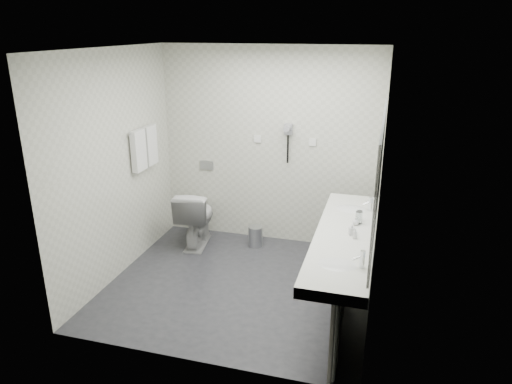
% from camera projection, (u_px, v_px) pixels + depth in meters
% --- Properties ---
extents(floor, '(2.80, 2.80, 0.00)m').
position_uv_depth(floor, '(239.00, 285.00, 5.22)').
color(floor, '#28282E').
rests_on(floor, ground).
extents(ceiling, '(2.80, 2.80, 0.00)m').
position_uv_depth(ceiling, '(236.00, 48.00, 4.39)').
color(ceiling, silver).
rests_on(ceiling, wall_back).
extents(wall_back, '(2.80, 0.00, 2.80)m').
position_uv_depth(wall_back, '(269.00, 147.00, 5.98)').
color(wall_back, beige).
rests_on(wall_back, floor).
extents(wall_front, '(2.80, 0.00, 2.80)m').
position_uv_depth(wall_front, '(186.00, 226.00, 3.62)').
color(wall_front, beige).
rests_on(wall_front, floor).
extents(wall_left, '(0.00, 2.60, 2.60)m').
position_uv_depth(wall_left, '(116.00, 166.00, 5.16)').
color(wall_left, beige).
rests_on(wall_left, floor).
extents(wall_right, '(0.00, 2.60, 2.60)m').
position_uv_depth(wall_right, '(380.00, 189.00, 4.44)').
color(wall_right, beige).
rests_on(wall_right, floor).
extents(vanity_counter, '(0.55, 2.20, 0.10)m').
position_uv_depth(vanity_counter, '(345.00, 238.00, 4.48)').
color(vanity_counter, silver).
rests_on(vanity_counter, floor).
extents(vanity_panel, '(0.03, 2.15, 0.75)m').
position_uv_depth(vanity_panel, '(345.00, 278.00, 4.62)').
color(vanity_panel, gray).
rests_on(vanity_panel, floor).
extents(vanity_post_near, '(0.06, 0.06, 0.75)m').
position_uv_depth(vanity_post_near, '(335.00, 343.00, 3.66)').
color(vanity_post_near, silver).
rests_on(vanity_post_near, floor).
extents(vanity_post_far, '(0.06, 0.06, 0.75)m').
position_uv_depth(vanity_post_far, '(356.00, 235.00, 5.55)').
color(vanity_post_far, silver).
rests_on(vanity_post_far, floor).
extents(mirror, '(0.02, 2.20, 1.05)m').
position_uv_depth(mirror, '(379.00, 175.00, 4.20)').
color(mirror, '#B2BCC6').
rests_on(mirror, wall_right).
extents(basin_near, '(0.40, 0.31, 0.05)m').
position_uv_depth(basin_near, '(337.00, 266.00, 3.88)').
color(basin_near, silver).
rests_on(basin_near, vanity_counter).
extents(basin_far, '(0.40, 0.31, 0.05)m').
position_uv_depth(basin_far, '(351.00, 210.00, 5.06)').
color(basin_far, silver).
rests_on(basin_far, vanity_counter).
extents(faucet_near, '(0.04, 0.04, 0.15)m').
position_uv_depth(faucet_near, '(362.00, 259.00, 3.80)').
color(faucet_near, silver).
rests_on(faucet_near, vanity_counter).
extents(faucet_far, '(0.04, 0.04, 0.15)m').
position_uv_depth(faucet_far, '(371.00, 204.00, 4.98)').
color(faucet_far, silver).
rests_on(faucet_far, vanity_counter).
extents(soap_bottle_a, '(0.06, 0.06, 0.11)m').
position_uv_depth(soap_bottle_a, '(352.00, 229.00, 4.41)').
color(soap_bottle_a, beige).
rests_on(soap_bottle_a, vanity_counter).
extents(soap_bottle_b, '(0.09, 0.09, 0.08)m').
position_uv_depth(soap_bottle_b, '(356.00, 221.00, 4.63)').
color(soap_bottle_b, beige).
rests_on(soap_bottle_b, vanity_counter).
extents(soap_bottle_c, '(0.05, 0.05, 0.10)m').
position_uv_depth(soap_bottle_c, '(355.00, 233.00, 4.34)').
color(soap_bottle_c, beige).
rests_on(soap_bottle_c, vanity_counter).
extents(glass_left, '(0.08, 0.08, 0.12)m').
position_uv_depth(glass_left, '(359.00, 218.00, 4.67)').
color(glass_left, silver).
rests_on(glass_left, vanity_counter).
extents(glass_right, '(0.07, 0.07, 0.10)m').
position_uv_depth(glass_right, '(359.00, 215.00, 4.75)').
color(glass_right, silver).
rests_on(glass_right, vanity_counter).
extents(toilet, '(0.52, 0.79, 0.75)m').
position_uv_depth(toilet, '(196.00, 217.00, 6.09)').
color(toilet, silver).
rests_on(toilet, floor).
extents(flush_plate, '(0.18, 0.02, 0.12)m').
position_uv_depth(flush_plate, '(207.00, 165.00, 6.29)').
color(flush_plate, '#B2B5BA').
rests_on(flush_plate, wall_back).
extents(pedal_bin, '(0.23, 0.23, 0.26)m').
position_uv_depth(pedal_bin, '(256.00, 237.00, 6.10)').
color(pedal_bin, '#B2B5BA').
rests_on(pedal_bin, floor).
extents(bin_lid, '(0.18, 0.18, 0.02)m').
position_uv_depth(bin_lid, '(256.00, 227.00, 6.06)').
color(bin_lid, '#B2B5BA').
rests_on(bin_lid, pedal_bin).
extents(towel_rail, '(0.02, 0.62, 0.02)m').
position_uv_depth(towel_rail, '(142.00, 130.00, 5.55)').
color(towel_rail, silver).
rests_on(towel_rail, wall_left).
extents(towel_near, '(0.07, 0.24, 0.48)m').
position_uv_depth(towel_near, '(139.00, 151.00, 5.49)').
color(towel_near, white).
rests_on(towel_near, towel_rail).
extents(towel_far, '(0.07, 0.24, 0.48)m').
position_uv_depth(towel_far, '(150.00, 145.00, 5.75)').
color(towel_far, white).
rests_on(towel_far, towel_rail).
extents(dryer_cradle, '(0.10, 0.04, 0.14)m').
position_uv_depth(dryer_cradle, '(288.00, 129.00, 5.81)').
color(dryer_cradle, gray).
rests_on(dryer_cradle, wall_back).
extents(dryer_barrel, '(0.08, 0.14, 0.08)m').
position_uv_depth(dryer_barrel, '(287.00, 128.00, 5.74)').
color(dryer_barrel, gray).
rests_on(dryer_barrel, dryer_cradle).
extents(dryer_cord, '(0.02, 0.02, 0.35)m').
position_uv_depth(dryer_cord, '(288.00, 149.00, 5.88)').
color(dryer_cord, black).
rests_on(dryer_cord, dryer_cradle).
extents(switch_plate_a, '(0.09, 0.02, 0.09)m').
position_uv_depth(switch_plate_a, '(258.00, 139.00, 5.98)').
color(switch_plate_a, silver).
rests_on(switch_plate_a, wall_back).
extents(switch_plate_b, '(0.09, 0.02, 0.09)m').
position_uv_depth(switch_plate_b, '(312.00, 142.00, 5.80)').
color(switch_plate_b, silver).
rests_on(switch_plate_b, wall_back).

